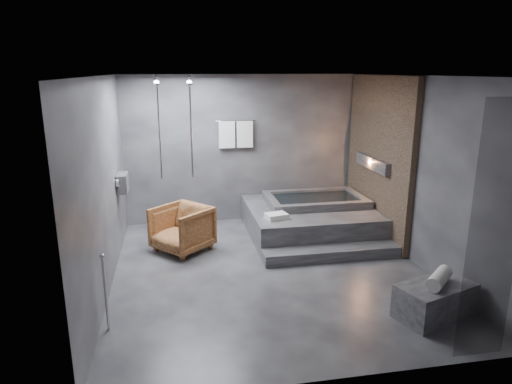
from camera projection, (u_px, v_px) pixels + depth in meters
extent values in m
plane|color=#2A2A2C|center=(270.00, 271.00, 6.74)|extent=(5.00, 5.00, 0.00)
cube|color=#464648|center=(272.00, 76.00, 6.01)|extent=(4.50, 5.00, 0.04)
cube|color=#333338|center=(243.00, 149.00, 8.75)|extent=(4.50, 0.04, 2.80)
cube|color=#333338|center=(331.00, 244.00, 4.00)|extent=(4.50, 0.04, 2.80)
cube|color=#333338|center=(103.00, 186.00, 5.98)|extent=(0.04, 5.00, 2.80)
cube|color=#333338|center=(419.00, 173.00, 6.77)|extent=(0.04, 5.00, 2.80)
cube|color=#917155|center=(378.00, 157.00, 7.95)|extent=(0.10, 2.40, 2.78)
cube|color=#FF9938|center=(374.00, 163.00, 7.96)|extent=(0.14, 1.20, 0.20)
cube|color=slate|center=(123.00, 183.00, 7.40)|extent=(0.16, 0.42, 0.30)
imported|color=beige|center=(123.00, 187.00, 7.32)|extent=(0.08, 0.08, 0.21)
imported|color=beige|center=(124.00, 186.00, 7.52)|extent=(0.07, 0.07, 0.15)
cylinder|color=silver|center=(191.00, 127.00, 8.02)|extent=(0.04, 0.04, 1.80)
cylinder|color=silver|center=(159.00, 128.00, 7.92)|extent=(0.04, 0.04, 1.80)
cylinder|color=silver|center=(236.00, 121.00, 8.52)|extent=(0.75, 0.02, 0.02)
cube|color=white|center=(227.00, 135.00, 8.54)|extent=(0.30, 0.06, 0.50)
cube|color=white|center=(245.00, 134.00, 8.60)|extent=(0.30, 0.06, 0.50)
cylinder|color=silver|center=(106.00, 294.00, 5.11)|extent=(0.04, 0.04, 0.90)
cube|color=black|center=(494.00, 235.00, 4.35)|extent=(0.55, 0.01, 2.60)
cube|color=#2E2E31|center=(310.00, 220.00, 8.24)|extent=(2.20, 2.00, 0.50)
cube|color=#2E2E31|center=(332.00, 253.00, 7.16)|extent=(2.20, 0.36, 0.18)
cube|color=#343436|center=(435.00, 300.00, 5.45)|extent=(1.04, 0.78, 0.42)
imported|color=#4F2A13|center=(182.00, 229.00, 7.42)|extent=(1.14, 1.14, 0.75)
cylinder|color=white|center=(439.00, 278.00, 5.36)|extent=(0.48, 0.46, 0.17)
cube|color=silver|center=(276.00, 216.00, 7.51)|extent=(0.39, 0.32, 0.09)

